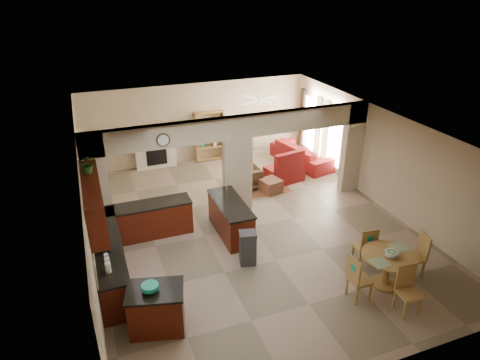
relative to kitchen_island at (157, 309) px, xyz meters
name	(u,v)px	position (x,y,z in m)	size (l,w,h in m)	color
floor	(251,227)	(3.02, 2.73, -0.46)	(10.00, 10.00, 0.00)	gray
ceiling	(252,128)	(3.02, 2.73, 2.34)	(10.00, 10.00, 0.00)	white
wall_back	(198,123)	(3.02, 7.73, 0.94)	(8.00, 8.00, 0.00)	tan
wall_front	(372,310)	(3.02, -2.27, 0.94)	(8.00, 8.00, 0.00)	tan
wall_left	(86,207)	(-0.98, 2.73, 0.94)	(10.00, 10.00, 0.00)	tan
wall_right	(381,158)	(7.02, 2.73, 0.94)	(10.00, 10.00, 0.00)	tan
partition_left_pier	(97,187)	(-0.68, 3.73, 0.94)	(0.60, 0.25, 2.80)	tan
partition_center_pier	(237,175)	(3.02, 3.73, 0.64)	(0.80, 0.25, 2.20)	tan
partition_right_pier	(352,148)	(6.72, 3.73, 0.94)	(0.60, 0.25, 2.80)	tan
partition_header	(237,127)	(3.02, 3.73, 2.04)	(8.00, 0.25, 0.60)	tan
kitchen_counter	(126,241)	(-0.24, 2.48, 0.01)	(2.52, 3.29, 1.48)	#3D0E07
upper_cabinets	(94,202)	(-0.80, 1.93, 1.46)	(0.35, 2.40, 0.90)	#3D0E07
peninsula	(231,218)	(2.42, 2.62, 0.00)	(0.70, 1.85, 0.91)	#3D0E07
wall_clock	(163,140)	(1.02, 3.58, 1.99)	(0.34, 0.34, 0.03)	#4A2A18
rug	(261,187)	(4.22, 4.83, -0.45)	(1.60, 1.30, 0.01)	#965136
fireplace	(156,151)	(1.42, 7.56, 0.16)	(1.60, 0.35, 1.20)	beige
shelving_unit	(209,136)	(3.37, 7.55, 0.44)	(1.00, 0.32, 1.80)	olive
window_a	(336,139)	(6.99, 5.03, 0.74)	(0.02, 0.90, 1.90)	white
window_b	(310,124)	(6.99, 6.73, 0.74)	(0.02, 0.90, 1.90)	white
glazed_door	(322,135)	(6.99, 5.88, 0.59)	(0.02, 0.70, 2.10)	white
drape_a_left	(345,145)	(6.95, 4.43, 0.74)	(0.10, 0.28, 2.30)	#381B16
drape_a_right	(325,133)	(6.95, 5.63, 0.74)	(0.10, 0.28, 2.30)	#381B16
drape_b_left	(318,129)	(6.95, 6.13, 0.74)	(0.10, 0.28, 2.30)	#381B16
drape_b_right	(302,119)	(6.95, 7.33, 0.74)	(0.10, 0.28, 2.30)	#381B16
ceiling_fan	(260,100)	(4.52, 5.73, 2.10)	(1.00, 1.00, 0.10)	white
kitchen_island	(157,309)	(0.00, 0.00, 0.00)	(1.20, 0.98, 0.91)	#3D0E07
teal_bowl	(150,288)	(-0.08, -0.01, 0.53)	(0.32, 0.32, 0.15)	#169A7A
trash_can	(248,249)	(2.35, 1.28, -0.07)	(0.37, 0.31, 0.77)	#2E2E30
dining_table	(388,265)	(4.86, -0.50, 0.06)	(1.15, 1.15, 0.78)	olive
fruit_bowl	(391,254)	(4.85, -0.56, 0.40)	(0.27, 0.27, 0.14)	#5EAE25
sofa	(302,154)	(6.32, 6.05, -0.09)	(0.98, 2.51, 0.73)	maroon
chaise	(284,174)	(5.14, 5.07, -0.24)	(1.08, 0.89, 0.43)	maroon
armchair	(249,177)	(3.86, 4.98, -0.12)	(0.71, 0.73, 0.67)	maroon
ottoman	(271,186)	(4.38, 4.42, -0.25)	(0.57, 0.57, 0.41)	maroon
plant	(87,164)	(-0.80, 2.39, 2.12)	(0.38, 0.33, 0.42)	#1A4813
chair_north	(366,245)	(4.85, 0.24, 0.10)	(0.47, 0.47, 1.02)	olive
chair_east	(418,253)	(5.75, -0.41, 0.10)	(0.50, 0.50, 1.02)	olive
chair_south	(407,287)	(4.74, -1.25, 0.10)	(0.46, 0.46, 1.02)	olive
chair_west	(357,277)	(3.99, -0.64, 0.10)	(0.43, 0.42, 1.02)	olive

